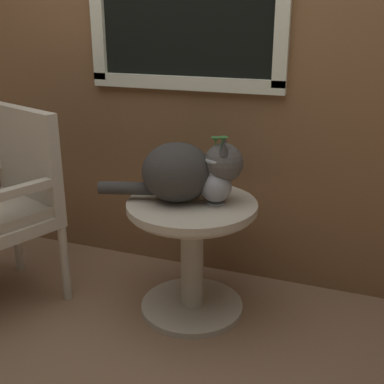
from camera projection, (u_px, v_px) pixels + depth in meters
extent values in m
plane|color=#7F6047|center=(137.00, 332.00, 2.29)|extent=(6.00, 6.00, 0.00)
cube|color=brown|center=(191.00, 34.00, 2.49)|extent=(4.00, 0.04, 2.60)
cube|color=beige|center=(185.00, 83.00, 2.54)|extent=(1.05, 0.03, 0.07)
cylinder|color=#B2A893|center=(192.00, 306.00, 2.47)|extent=(0.51, 0.51, 0.03)
cylinder|color=#B2A893|center=(192.00, 258.00, 2.38)|extent=(0.11, 0.11, 0.51)
cylinder|color=#B2A893|center=(192.00, 206.00, 2.28)|extent=(0.61, 0.61, 0.03)
torus|color=#B2A893|center=(192.00, 211.00, 2.29)|extent=(0.59, 0.59, 0.02)
cylinder|color=#B2A893|center=(17.00, 237.00, 2.78)|extent=(0.04, 0.04, 0.41)
cylinder|color=#B2A893|center=(65.00, 263.00, 2.49)|extent=(0.04, 0.04, 0.41)
cube|color=#B2A893|center=(27.00, 158.00, 2.46)|extent=(0.50, 0.24, 0.50)
cube|color=#B2A893|center=(13.00, 192.00, 2.19)|extent=(0.21, 0.44, 0.04)
ellipsoid|color=#33302D|center=(177.00, 172.00, 2.25)|extent=(0.39, 0.36, 0.28)
sphere|color=#494643|center=(224.00, 163.00, 2.22)|extent=(0.18, 0.18, 0.18)
cone|color=#33302D|center=(224.00, 148.00, 2.15)|extent=(0.06, 0.06, 0.06)
cone|color=#33302D|center=(224.00, 143.00, 2.24)|extent=(0.06, 0.06, 0.06)
cylinder|color=#33302D|center=(130.00, 188.00, 2.29)|extent=(0.30, 0.14, 0.06)
cylinder|color=gray|center=(216.00, 203.00, 2.26)|extent=(0.09, 0.09, 0.01)
ellipsoid|color=gray|center=(216.00, 187.00, 2.23)|extent=(0.14, 0.14, 0.14)
cylinder|color=gray|center=(216.00, 168.00, 2.20)|extent=(0.08, 0.08, 0.07)
torus|color=gray|center=(216.00, 160.00, 2.19)|extent=(0.10, 0.10, 0.02)
cylinder|color=#2D662D|center=(220.00, 150.00, 2.16)|extent=(0.04, 0.01, 0.10)
cone|color=#2D662D|center=(223.00, 139.00, 2.14)|extent=(0.04, 0.04, 0.02)
cylinder|color=#2D662D|center=(216.00, 150.00, 2.19)|extent=(0.02, 0.04, 0.09)
cone|color=#2D662D|center=(215.00, 139.00, 2.20)|extent=(0.04, 0.04, 0.02)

